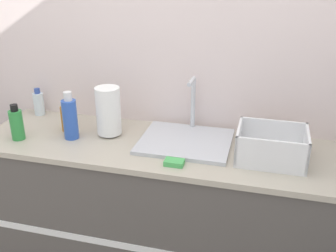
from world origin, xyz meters
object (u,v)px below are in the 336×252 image
at_px(dish_rack, 271,149).
at_px(bottle_green, 17,124).
at_px(sink, 186,139).
at_px(bottle_amber, 66,118).
at_px(paper_towel_roll, 108,111).
at_px(bottle_blue, 70,118).
at_px(bottle_clear, 39,103).

distance_m(dish_rack, bottle_green, 1.30).
bearing_deg(sink, bottle_amber, -178.60).
distance_m(sink, paper_towel_roll, 0.44).
relative_size(paper_towel_roll, bottle_amber, 1.57).
relative_size(paper_towel_roll, dish_rack, 0.83).
xyz_separation_m(dish_rack, bottle_green, (-1.30, -0.10, 0.03)).
height_order(sink, paper_towel_roll, sink).
height_order(bottle_blue, bottle_clear, bottle_blue).
relative_size(bottle_blue, bottle_clear, 1.55).
height_order(paper_towel_roll, bottle_amber, paper_towel_roll).
relative_size(bottle_green, bottle_blue, 0.75).
bearing_deg(paper_towel_roll, bottle_clear, 162.45).
xyz_separation_m(sink, bottle_green, (-0.87, -0.18, 0.07)).
height_order(paper_towel_roll, bottle_green, paper_towel_roll).
xyz_separation_m(sink, bottle_amber, (-0.67, -0.02, 0.05)).
distance_m(dish_rack, bottle_amber, 1.10).
bearing_deg(bottle_amber, bottle_blue, -49.64).
distance_m(bottle_green, bottle_blue, 0.28).
distance_m(dish_rack, bottle_clear, 1.40).
distance_m(paper_towel_roll, dish_rack, 0.86).
xyz_separation_m(sink, bottle_clear, (-0.95, 0.16, 0.05)).
bearing_deg(bottle_blue, bottle_green, -162.62).
relative_size(bottle_clear, bottle_amber, 0.97).
height_order(paper_towel_roll, bottle_blue, paper_towel_roll).
bearing_deg(bottle_blue, paper_towel_roll, 26.72).
bearing_deg(bottle_clear, sink, -9.46).
bearing_deg(bottle_green, paper_towel_roll, 21.28).
xyz_separation_m(paper_towel_roll, bottle_blue, (-0.18, -0.09, -0.02)).
bearing_deg(bottle_blue, bottle_amber, 130.36).
relative_size(sink, bottle_blue, 1.81).
distance_m(paper_towel_roll, bottle_blue, 0.20).
height_order(sink, bottle_clear, sink).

